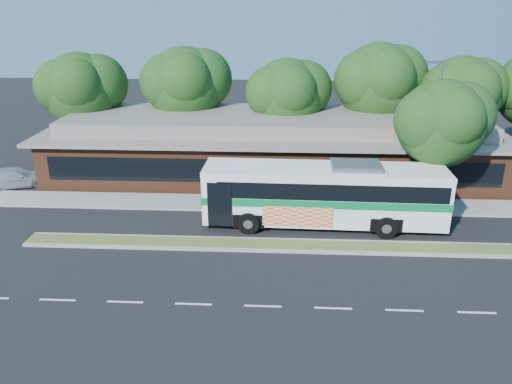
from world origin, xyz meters
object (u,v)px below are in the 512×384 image
(transit_bus, at_px, (325,191))
(sidewalk_tree, at_px, (447,121))
(sedan, at_px, (15,178))
(lamp_post, at_px, (433,134))

(transit_bus, bearing_deg, sidewalk_tree, 19.82)
(transit_bus, height_order, sedan, transit_bus)
(lamp_post, height_order, sedan, lamp_post)
(lamp_post, distance_m, sedan, 27.93)
(lamp_post, bearing_deg, transit_bus, -158.30)
(sedan, distance_m, sidewalk_tree, 28.75)
(lamp_post, height_order, sidewalk_tree, lamp_post)
(sidewalk_tree, bearing_deg, transit_bus, -161.54)
(transit_bus, bearing_deg, sedan, 167.35)
(sedan, bearing_deg, lamp_post, -118.10)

